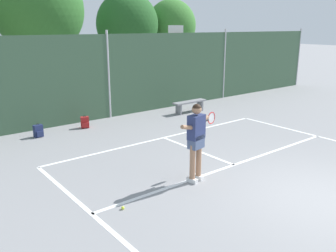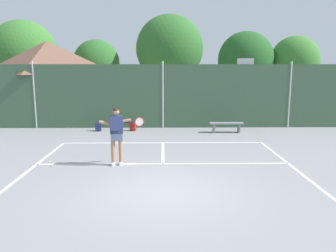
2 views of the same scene
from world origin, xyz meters
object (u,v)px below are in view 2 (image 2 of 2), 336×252
at_px(courtside_bench, 226,125).
at_px(tennis_ball, 52,165).
at_px(backpack_red, 133,127).
at_px(basketball_hoop, 245,81).
at_px(backpack_navy, 98,127).
at_px(tennis_player, 117,131).

bearing_deg(courtside_bench, tennis_ball, -140.60).
xyz_separation_m(tennis_ball, backpack_red, (2.04, 5.93, 0.16)).
height_order(basketball_hoop, backpack_navy, basketball_hoop).
distance_m(tennis_ball, backpack_red, 6.28).
bearing_deg(backpack_red, basketball_hoop, 20.27).
height_order(tennis_ball, backpack_navy, backpack_navy).
height_order(basketball_hoop, backpack_red, basketball_hoop).
xyz_separation_m(tennis_player, backpack_navy, (-1.71, 5.75, -0.92)).
xyz_separation_m(tennis_ball, courtside_bench, (6.57, 5.40, 0.33)).
xyz_separation_m(tennis_player, courtside_bench, (4.50, 5.27, -0.75)).
height_order(basketball_hoop, courtside_bench, basketball_hoop).
bearing_deg(basketball_hoop, backpack_red, -159.73).
distance_m(tennis_player, tennis_ball, 2.34).
height_order(basketball_hoop, tennis_ball, basketball_hoop).
bearing_deg(tennis_player, tennis_ball, -176.62).
xyz_separation_m(basketball_hoop, tennis_player, (-5.96, -8.02, -1.20)).
bearing_deg(tennis_player, basketball_hoop, 53.41).
relative_size(basketball_hoop, courtside_bench, 2.22).
relative_size(basketball_hoop, backpack_red, 7.67).
xyz_separation_m(tennis_ball, backpack_navy, (0.36, 5.87, 0.16)).
bearing_deg(basketball_hoop, courtside_bench, -117.92).
bearing_deg(courtside_bench, backpack_navy, 175.62).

